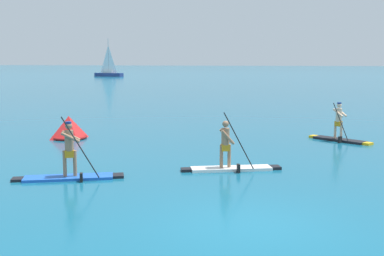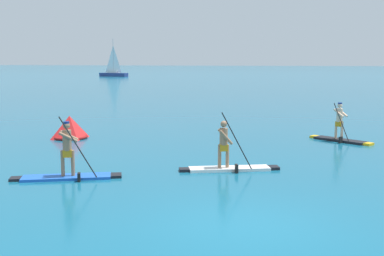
# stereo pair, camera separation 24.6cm
# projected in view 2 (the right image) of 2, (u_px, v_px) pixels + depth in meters

# --- Properties ---
(ground) EXTENTS (440.00, 440.00, 0.00)m
(ground) POSITION_uv_depth(u_px,v_px,m) (243.00, 224.00, 10.95)
(ground) COLOR #145B7A
(paddleboarder_near_left) EXTENTS (3.25, 1.52, 2.01)m
(paddleboarder_near_left) POSITION_uv_depth(u_px,v_px,m) (68.00, 166.00, 15.05)
(paddleboarder_near_left) COLOR blue
(paddleboarder_near_left) RESTS_ON ground
(paddleboarder_mid_center) EXTENTS (3.24, 1.34, 1.99)m
(paddleboarder_mid_center) POSITION_uv_depth(u_px,v_px,m) (228.00, 160.00, 16.17)
(paddleboarder_mid_center) COLOR white
(paddleboarder_mid_center) RESTS_ON ground
(paddleboarder_far_right) EXTENTS (2.57, 2.12, 1.74)m
(paddleboarder_far_right) POSITION_uv_depth(u_px,v_px,m) (340.00, 132.00, 21.77)
(paddleboarder_far_right) COLOR black
(paddleboarder_far_right) RESTS_ON ground
(race_marker_buoy) EXTENTS (1.86, 1.86, 1.02)m
(race_marker_buoy) POSITION_uv_depth(u_px,v_px,m) (70.00, 128.00, 22.60)
(race_marker_buoy) COLOR red
(race_marker_buoy) RESTS_ON ground
(sailboat_left_horizon) EXTENTS (6.00, 2.84, 7.25)m
(sailboat_left_horizon) POSITION_uv_depth(u_px,v_px,m) (114.00, 72.00, 97.45)
(sailboat_left_horizon) COLOR navy
(sailboat_left_horizon) RESTS_ON ground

